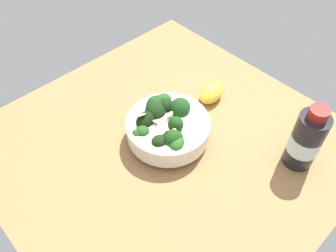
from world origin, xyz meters
TOP-DOWN VIEW (x-y plane):
  - ground_plane at (0.00, 0.00)cm, footprint 68.38×68.38cm
  - bowl_of_broccoli at (-1.08, 1.02)cm, footprint 17.37×17.37cm
  - lemon_wedge at (-2.59, 16.98)cm, footprint 6.17×8.54cm
  - bottle_tall at (21.50, 16.11)cm, footprint 5.98×5.98cm

SIDE VIEW (x-z plane):
  - ground_plane at x=0.00cm, z-range -4.69..0.00cm
  - lemon_wedge at x=-2.59cm, z-range 0.00..4.28cm
  - bowl_of_broccoli at x=-1.08cm, z-range -0.58..8.44cm
  - bottle_tall at x=21.50cm, z-range -0.88..13.99cm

